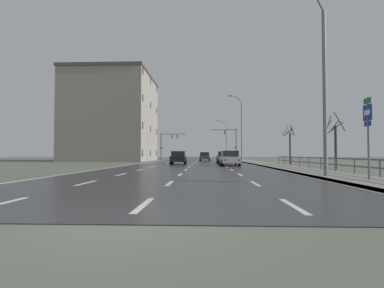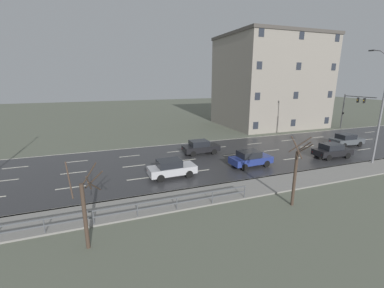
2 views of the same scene
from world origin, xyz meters
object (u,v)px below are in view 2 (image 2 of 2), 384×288
object	(u,v)px
car_mid_centre	(171,168)
car_far_left	(250,158)
car_near_right	(200,147)
traffic_signal_left	(351,106)
car_near_left	(332,150)
street_lamp_midground	(380,110)
car_distant	(347,140)
brick_building	(270,81)

from	to	relation	value
car_mid_centre	car_far_left	world-z (taller)	same
car_mid_centre	car_near_right	world-z (taller)	same
traffic_signal_left	car_near_left	xyz separation A→B (m)	(11.11, -16.04, -3.21)
street_lamp_midground	traffic_signal_left	world-z (taller)	street_lamp_midground
car_distant	brick_building	xyz separation A→B (m)	(-16.76, 0.18, 7.04)
car_distant	car_near_left	xyz separation A→B (m)	(3.13, -5.94, 0.00)
car_distant	car_far_left	xyz separation A→B (m)	(2.50, -15.80, 0.00)
traffic_signal_left	car_far_left	distance (m)	28.12
car_near_left	brick_building	distance (m)	21.97
street_lamp_midground	brick_building	bearing A→B (deg)	169.97
brick_building	car_near_right	bearing A→B (deg)	-54.26
car_near_right	brick_building	distance (m)	24.36
traffic_signal_left	brick_building	size ratio (longest dim) A/B	0.34
car_distant	car_far_left	size ratio (longest dim) A/B	1.00
street_lamp_midground	car_near_right	bearing A→B (deg)	-121.55
car_near_left	car_distant	bearing A→B (deg)	120.64
car_near_left	street_lamp_midground	bearing A→B (deg)	38.83
street_lamp_midground	car_near_left	world-z (taller)	street_lamp_midground
traffic_signal_left	car_far_left	bearing A→B (deg)	-67.97
car_distant	car_mid_centre	size ratio (longest dim) A/B	1.00
car_near_left	car_near_right	world-z (taller)	same
street_lamp_midground	car_far_left	distance (m)	13.29
car_near_left	car_far_left	distance (m)	9.88
car_distant	car_mid_centre	bearing A→B (deg)	-81.76
car_mid_centre	car_distant	bearing A→B (deg)	93.61
car_mid_centre	car_far_left	xyz separation A→B (m)	(-0.01, 7.97, 0.00)
car_distant	car_near_left	distance (m)	6.71
traffic_signal_left	street_lamp_midground	bearing A→B (deg)	-44.93
traffic_signal_left	car_near_right	distance (m)	29.43
car_distant	car_near_right	xyz separation A→B (m)	(-3.14, -18.75, 0.00)
street_lamp_midground	traffic_signal_left	bearing A→B (deg)	135.07
car_distant	car_near_right	size ratio (longest dim) A/B	1.01
traffic_signal_left	car_mid_centre	bearing A→B (deg)	-72.80
car_distant	car_far_left	distance (m)	16.00
car_far_left	car_near_left	bearing A→B (deg)	84.05
traffic_signal_left	brick_building	xyz separation A→B (m)	(-8.78, -9.92, 3.83)
car_near_left	car_near_right	distance (m)	14.26
street_lamp_midground	car_distant	distance (m)	8.51
street_lamp_midground	car_far_left	bearing A→B (deg)	-106.36
street_lamp_midground	car_mid_centre	xyz separation A→B (m)	(-3.50, -19.92, -4.64)
street_lamp_midground	car_distant	world-z (taller)	street_lamp_midground
street_lamp_midground	traffic_signal_left	size ratio (longest dim) A/B	1.92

